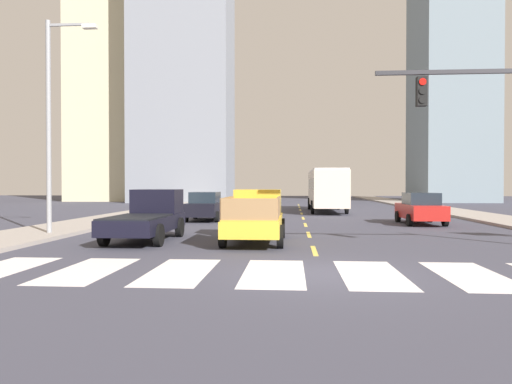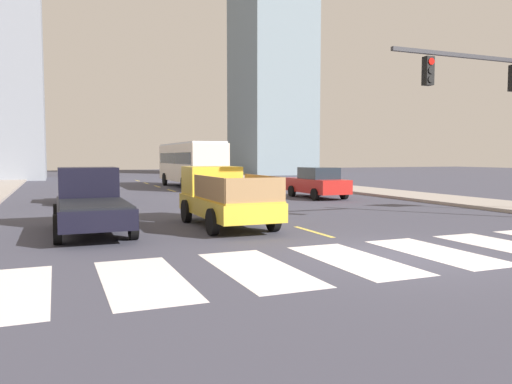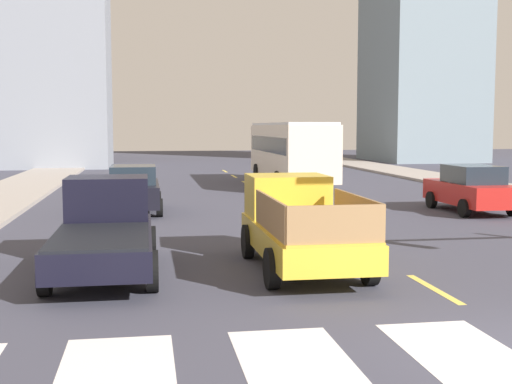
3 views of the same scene
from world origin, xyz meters
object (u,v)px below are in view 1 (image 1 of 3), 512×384
pickup_dark (149,216)px  sedan_near_left (205,206)px  city_bus (327,187)px  streetlight_left (52,117)px  sedan_mid (420,208)px  pickup_stakebed (256,217)px

pickup_dark → sedan_near_left: size_ratio=1.18×
city_bus → streetlight_left: 23.14m
city_bus → sedan_mid: size_ratio=2.45×
pickup_stakebed → sedan_mid: size_ratio=1.18×
pickup_stakebed → streetlight_left: streetlight_left is taller
sedan_mid → streetlight_left: bearing=-158.7°
pickup_stakebed → pickup_dark: size_ratio=1.00×
pickup_dark → streetlight_left: bearing=168.7°
sedan_mid → streetlight_left: 18.91m
streetlight_left → sedan_mid: bearing=23.2°
city_bus → sedan_near_left: bearing=-126.7°
pickup_stakebed → sedan_near_left: bearing=112.6°
pickup_dark → sedan_mid: bearing=33.6°
pickup_stakebed → streetlight_left: bearing=174.8°
pickup_stakebed → city_bus: bearing=80.5°
pickup_stakebed → streetlight_left: (-8.61, 1.11, 4.03)m
city_bus → sedan_mid: city_bus is taller
pickup_dark → sedan_near_left: pickup_dark is taller
pickup_dark → city_bus: bearing=67.8°
sedan_mid → sedan_near_left: size_ratio=1.00×
pickup_dark → city_bus: (8.38, 19.98, 1.03)m
sedan_mid → streetlight_left: streetlight_left is taller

